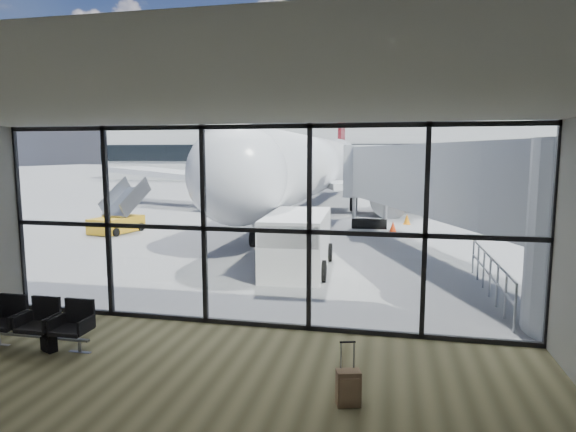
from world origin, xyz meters
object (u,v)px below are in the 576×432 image
at_px(mobile_stairs, 118,222).
at_px(suitcase, 348,388).
at_px(belt_loader, 253,203).
at_px(airliner, 314,166).
at_px(backpack, 49,342).
at_px(seating_row, 42,320).
at_px(service_van, 297,242).

bearing_deg(mobile_stairs, suitcase, -38.83).
relative_size(suitcase, belt_loader, 0.26).
bearing_deg(airliner, backpack, -91.79).
relative_size(seating_row, mobile_stairs, 0.69).
bearing_deg(suitcase, service_van, 89.60).
bearing_deg(service_van, suitcase, -77.10).
distance_m(backpack, suitcase, 5.97).
distance_m(airliner, belt_loader, 5.25).
bearing_deg(service_van, backpack, -117.95).
bearing_deg(backpack, mobile_stairs, 139.72).
bearing_deg(seating_row, mobile_stairs, 115.46).
relative_size(backpack, airliner, 0.01).
height_order(backpack, suitcase, suitcase).
height_order(airliner, mobile_stairs, airliner).
bearing_deg(seating_row, airliner, 86.40).
bearing_deg(airliner, mobile_stairs, -121.21).
distance_m(backpack, mobile_stairs, 15.01).
height_order(suitcase, mobile_stairs, mobile_stairs).
distance_m(service_van, mobile_stairs, 11.76).
relative_size(airliner, belt_loader, 10.11).
distance_m(seating_row, mobile_stairs, 14.68).
distance_m(seating_row, airliner, 25.97).
bearing_deg(mobile_stairs, belt_loader, 77.18).
distance_m(suitcase, belt_loader, 25.61).
relative_size(seating_row, suitcase, 2.24).
height_order(suitcase, airliner, airliner).
bearing_deg(backpack, suitcase, 15.20).
bearing_deg(mobile_stairs, airliner, 67.71).
relative_size(seating_row, airliner, 0.06).
bearing_deg(belt_loader, airliner, 25.86).
bearing_deg(seating_row, belt_loader, 95.33).
distance_m(suitcase, service_van, 8.77).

